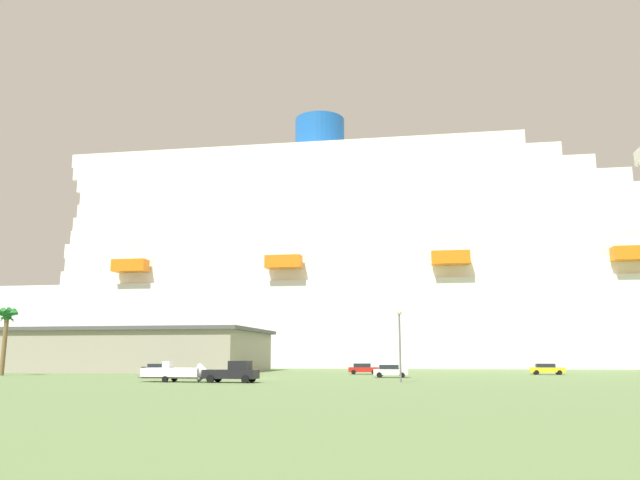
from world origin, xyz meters
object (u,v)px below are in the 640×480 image
small_boat_on_trailer (179,373)px  parked_car_blue_suv (159,369)px  pickup_truck (233,372)px  palm_tree (6,322)px  parked_car_red_hatchback (363,369)px  parked_car_yellow_taxi (546,369)px  cruise_ship (430,281)px  street_lamp (400,334)px  parked_car_white_van (391,371)px

small_boat_on_trailer → parked_car_blue_suv: bearing=119.5°
pickup_truck → parked_car_blue_suv: size_ratio=1.21×
palm_tree → parked_car_red_hatchback: (48.96, 14.39, -6.48)m
parked_car_yellow_taxi → pickup_truck: bearing=-138.0°
cruise_ship → parked_car_blue_suv: size_ratio=52.64×
cruise_ship → street_lamp: cruise_ship is taller
small_boat_on_trailer → parked_car_white_van: bearing=39.2°
parked_car_red_hatchback → parked_car_white_van: bearing=-69.4°
street_lamp → parked_car_white_van: (-1.86, 13.48, -4.11)m
cruise_ship → parked_car_blue_suv: (-38.84, -65.46, -19.70)m
pickup_truck → parked_car_blue_suv: bearing=130.0°
parked_car_red_hatchback → parked_car_blue_suv: bearing=-162.5°
pickup_truck → parked_car_white_van: (15.07, 17.41, -0.21)m
palm_tree → parked_car_blue_suv: (20.81, 5.51, -6.48)m
cruise_ship → parked_car_yellow_taxi: (15.74, -53.83, -19.70)m
parked_car_red_hatchback → parked_car_yellow_taxi: bearing=5.9°
pickup_truck → palm_tree: size_ratio=0.60×
small_boat_on_trailer → parked_car_white_van: size_ratio=2.06×
small_boat_on_trailer → parked_car_yellow_taxi: (42.65, 32.69, -0.12)m
small_boat_on_trailer → parked_car_red_hatchback: small_boat_on_trailer is taller
cruise_ship → parked_car_yellow_taxi: bearing=-73.7°
pickup_truck → parked_car_yellow_taxi: size_ratio=1.18×
palm_tree → parked_car_red_hatchback: palm_tree is taller
small_boat_on_trailer → street_lamp: (22.88, 3.64, 3.99)m
cruise_ship → parked_car_red_hatchback: 60.85m
parked_car_red_hatchback → parked_car_yellow_taxi: 26.58m
cruise_ship → pickup_truck: (-20.95, -86.81, -19.49)m
small_boat_on_trailer → palm_tree: 36.81m
street_lamp → parked_car_yellow_taxi: (19.76, 29.05, -4.11)m
street_lamp → parked_car_blue_suv: 39.15m
palm_tree → cruise_ship: bearing=50.0°
cruise_ship → parked_car_white_van: cruise_ship is taller
small_boat_on_trailer → parked_car_blue_suv: (-11.94, 21.07, -0.12)m
palm_tree → parked_car_red_hatchback: bearing=16.4°
pickup_truck → parked_car_white_van: 23.03m
parked_car_red_hatchback → parked_car_yellow_taxi: (26.44, 2.74, -0.00)m
palm_tree → parked_car_yellow_taxi: size_ratio=1.96×
pickup_truck → parked_car_blue_suv: 27.86m
parked_car_white_van → parked_car_blue_suv: bearing=173.2°
small_boat_on_trailer → street_lamp: bearing=9.0°
pickup_truck → parked_car_white_van: size_ratio=1.32×
small_boat_on_trailer → parked_car_yellow_taxi: small_boat_on_trailer is taller
palm_tree → parked_car_blue_suv: 22.48m
pickup_truck → street_lamp: street_lamp is taller
palm_tree → parked_car_white_van: 54.18m
parked_car_blue_suv → small_boat_on_trailer: bearing=-60.5°
cruise_ship → pickup_truck: size_ratio=43.66×
pickup_truck → palm_tree: bearing=157.7°
cruise_ship → street_lamp: 84.43m
pickup_truck → street_lamp: (16.93, 3.93, 3.90)m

